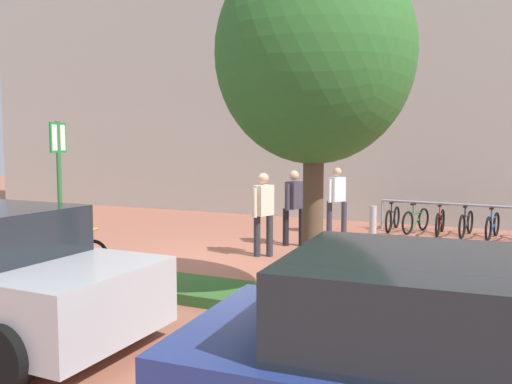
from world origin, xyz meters
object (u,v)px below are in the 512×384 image
parking_sign_post (59,176)px  bike_at_sign (73,255)px  person_casual_tan (337,196)px  person_shirt_white (263,209)px  person_suited_navy (294,203)px  bollard_steel (373,225)px  bike_rack_cluster (453,222)px  tree_sidewalk (314,55)px

parking_sign_post → bike_at_sign: size_ratio=1.60×
person_casual_tan → person_shirt_white: (-0.57, -3.32, 0.00)m
person_suited_navy → person_casual_tan: (0.42, 1.98, 0.00)m
bollard_steel → person_shirt_white: size_ratio=0.52×
parking_sign_post → person_casual_tan: size_ratio=1.56×
parking_sign_post → person_shirt_white: size_ratio=1.56×
bike_rack_cluster → person_suited_navy: person_suited_navy is taller
parking_sign_post → bike_rack_cluster: (5.82, 7.35, -1.40)m
tree_sidewalk → bollard_steel: (-0.31, 5.15, -3.01)m
bollard_steel → person_casual_tan: size_ratio=0.52×
tree_sidewalk → person_suited_navy: tree_sidewalk is taller
bollard_steel → bike_rack_cluster: bearing=53.7°
parking_sign_post → person_shirt_white: 3.97m
bike_at_sign → tree_sidewalk: bearing=-1.4°
bike_rack_cluster → person_shirt_white: bearing=-127.2°
person_casual_tan → person_shirt_white: size_ratio=1.00×
parking_sign_post → bollard_steel: bearing=50.8°
person_shirt_white → bollard_steel: bearing=52.0°
person_casual_tan → bollard_steel: bearing=-42.5°
person_suited_navy → bollard_steel: bearing=29.3°
bollard_steel → person_casual_tan: (-1.18, 1.08, 0.53)m
bollard_steel → person_suited_navy: size_ratio=0.52×
parking_sign_post → person_casual_tan: (3.08, 6.30, -0.76)m
bike_rack_cluster → person_suited_navy: bearing=-136.2°
bike_at_sign → bollard_steel: bollard_steel is taller
person_suited_navy → person_shirt_white: bearing=-96.4°
person_suited_navy → person_casual_tan: same height
tree_sidewalk → bike_rack_cluster: size_ratio=1.32×
bike_at_sign → person_shirt_white: person_shirt_white is taller
bollard_steel → person_shirt_white: 2.89m
person_suited_navy → bike_at_sign: bearing=-121.9°
bike_rack_cluster → bollard_steel: bearing=-126.3°
person_suited_navy → person_shirt_white: 1.35m
parking_sign_post → bike_rack_cluster: bearing=51.6°
bollard_steel → person_casual_tan: person_casual_tan is taller
tree_sidewalk → person_casual_tan: size_ratio=2.87×
bike_at_sign → person_casual_tan: bearing=63.9°
bike_at_sign → person_casual_tan: size_ratio=0.98×
parking_sign_post → bike_at_sign: 1.41m
person_shirt_white → person_suited_navy: bearing=83.6°
person_suited_navy → parking_sign_post: bearing=-121.6°
bike_at_sign → parking_sign_post: bearing=-114.9°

